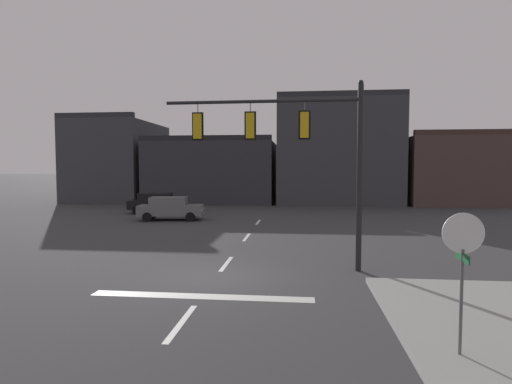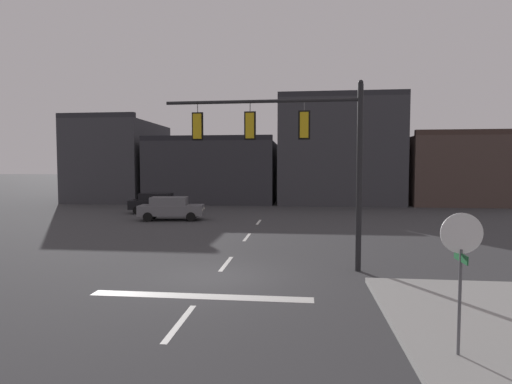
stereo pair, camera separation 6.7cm
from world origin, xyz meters
name	(u,v)px [view 2 (the right image)]	position (x,y,z in m)	size (l,w,h in m)	color
ground_plane	(215,278)	(0.00, 0.00, 0.00)	(400.00, 400.00, 0.00)	#353538
sidewalk_near_corner	(512,333)	(7.38, -4.00, 0.07)	(5.00, 8.00, 0.15)	gray
stop_bar_paint	(201,296)	(0.00, -2.00, 0.00)	(6.40, 0.50, 0.01)	silver
lane_centreline	(226,264)	(0.00, 2.00, 0.00)	(0.16, 26.40, 0.01)	silver
signal_mast_near_side	(295,142)	(2.58, 1.48, 4.57)	(7.05, 0.41, 6.69)	black
stop_sign	(461,250)	(5.78, -5.34, 2.14)	(0.76, 0.64, 2.83)	#56565B
car_lot_nearside	(158,202)	(-8.64, 18.56, 0.86)	(4.59, 2.27, 1.61)	black
car_lot_middle	(171,208)	(-6.21, 14.47, 0.86)	(4.63, 2.41, 1.61)	slate
building_row	(271,163)	(-0.42, 30.30, 4.09)	(44.21, 11.28, 10.74)	#38383D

